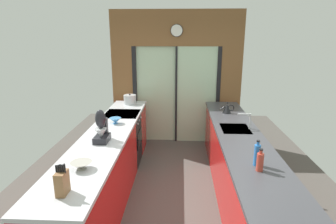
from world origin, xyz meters
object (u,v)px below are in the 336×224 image
Objects in this scene: knife_block at (62,183)px; soap_bottle_near at (260,162)px; stock_pot at (130,99)px; kettle at (227,108)px; oven_range at (123,139)px; stand_mixer at (101,129)px; soap_bottle_far at (257,155)px; mixing_bowl_far at (115,121)px; mixing_bowl_near at (81,165)px.

soap_bottle_near is at bearing 15.89° from knife_block.
stock_pot is at bearing 123.52° from soap_bottle_near.
kettle is at bearing 89.94° from soap_bottle_near.
oven_range is 1.43m from stand_mixer.
stand_mixer is 1.87m from soap_bottle_far.
stock_pot is at bearing 90.00° from stand_mixer.
stand_mixer is at bearing 161.83° from soap_bottle_far.
knife_block is 1.20× the size of soap_bottle_near.
kettle is (1.78, -0.57, -0.00)m from stock_pot.
mixing_bowl_far is 0.75m from stand_mixer.
kettle is (1.80, 0.12, 0.55)m from oven_range.
stock_pot is 1.04× the size of kettle.
oven_range is 0.75m from mixing_bowl_far.
oven_range is at bearing -91.53° from stock_pot.
oven_range is 3.93× the size of soap_bottle_near.
soap_bottle_near is at bearing -47.97° from oven_range.
soap_bottle_far is at bearing -90.06° from kettle.
soap_bottle_far reaches higher than mixing_bowl_near.
stand_mixer reaches higher than mixing_bowl_far.
mixing_bowl_far is 0.62× the size of knife_block.
stock_pot is 1.87m from kettle.
soap_bottle_far is at bearing -55.26° from stock_pot.
soap_bottle_near reaches higher than mixing_bowl_near.
mixing_bowl_far reaches higher than mixing_bowl_near.
kettle is (1.78, 1.41, -0.08)m from stand_mixer.
mixing_bowl_far is 1.95m from knife_block.
soap_bottle_far is (1.78, 0.17, 0.08)m from mixing_bowl_near.
knife_block is 3.19m from stock_pot.
mixing_bowl_near is at bearing -129.41° from kettle.
stock_pot reaches higher than mixing_bowl_near.
stock_pot is at bearing 162.28° from kettle.
oven_range is at bearing 90.52° from mixing_bowl_near.
soap_bottle_near reaches higher than mixing_bowl_far.
soap_bottle_far reaches higher than kettle.
stand_mixer is 1.92m from soap_bottle_near.
knife_block is at bearing -90.00° from stock_pot.
knife_block is at bearing -90.00° from mixing_bowl_far.
stand_mixer is at bearing -90.00° from stock_pot.
soap_bottle_near reaches higher than stock_pot.
mixing_bowl_near is 1.49m from mixing_bowl_far.
soap_bottle_far reaches higher than mixing_bowl_far.
soap_bottle_far is (1.78, -1.32, 0.07)m from mixing_bowl_far.
soap_bottle_far is (1.78, 0.63, 0.01)m from knife_block.
soap_bottle_far reaches higher than oven_range.
mixing_bowl_near is 1.22× the size of mixing_bowl_far.
soap_bottle_far reaches higher than soap_bottle_near.
oven_range is at bearing 91.91° from mixing_bowl_far.
mixing_bowl_near is 0.91× the size of soap_bottle_near.
kettle is (1.78, 2.17, 0.04)m from mixing_bowl_near.
mixing_bowl_far is 0.64× the size of soap_bottle_far.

